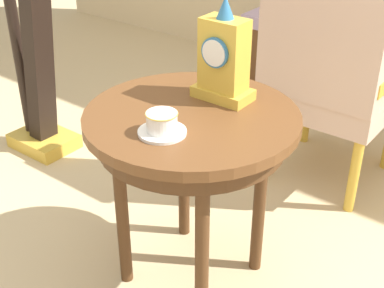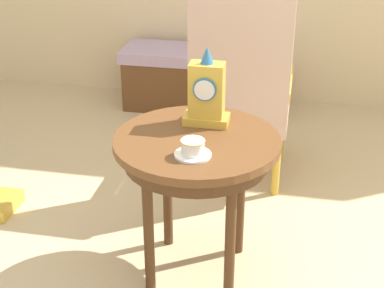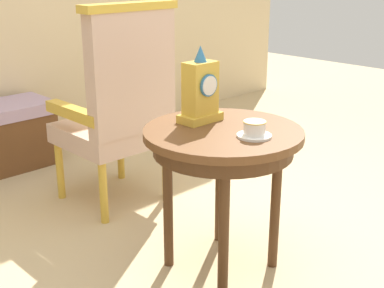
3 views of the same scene
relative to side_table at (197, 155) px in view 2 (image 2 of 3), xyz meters
name	(u,v)px [view 2 (image 2 of 3)]	position (x,y,z in m)	size (l,w,h in m)	color
ground_plane	(194,280)	(0.01, -0.08, -0.58)	(10.00, 10.00, 0.00)	tan
side_table	(197,155)	(0.00, 0.00, 0.00)	(0.68, 0.68, 0.66)	brown
teacup_left	(193,149)	(0.01, -0.16, 0.11)	(0.14, 0.14, 0.07)	white
mantel_clock	(207,94)	(0.01, 0.15, 0.22)	(0.19, 0.11, 0.34)	gold
armchair	(241,83)	(0.08, 0.84, 0.01)	(0.56, 0.53, 1.14)	#CCA893
window_bench	(197,79)	(-0.35, 1.87, -0.36)	(1.07, 0.40, 0.44)	#B299B7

